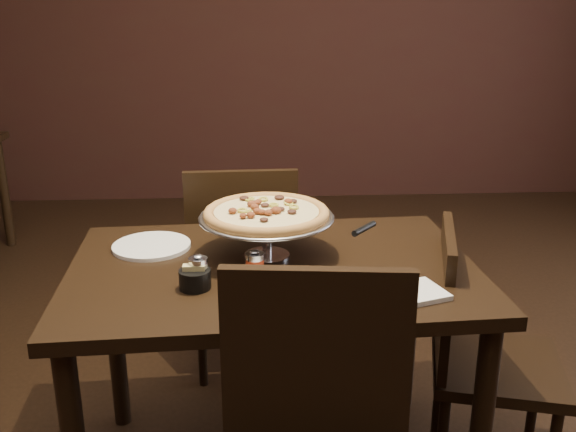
{
  "coord_description": "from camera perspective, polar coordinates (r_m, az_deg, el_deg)",
  "views": [
    {
      "loc": [
        0.01,
        -1.75,
        1.58
      ],
      "look_at": [
        0.12,
        0.16,
        0.94
      ],
      "focal_mm": 40.0,
      "sensor_mm": 36.0,
      "label": 1
    }
  ],
  "objects": [
    {
      "name": "room",
      "position": [
        1.78,
        -1.75,
        12.81
      ],
      "size": [
        6.04,
        7.04,
        2.84
      ],
      "color": "black",
      "rests_on": "ground"
    },
    {
      "name": "dining_table",
      "position": [
        2.06,
        -1.32,
        -7.06
      ],
      "size": [
        1.31,
        0.91,
        0.79
      ],
      "rotation": [
        0.0,
        0.0,
        0.05
      ],
      "color": "black",
      "rests_on": "ground"
    },
    {
      "name": "pizza_stand",
      "position": [
        2.04,
        -1.93,
        0.18
      ],
      "size": [
        0.43,
        0.43,
        0.18
      ],
      "color": "silver",
      "rests_on": "dining_table"
    },
    {
      "name": "parmesan_shaker",
      "position": [
        1.88,
        -7.96,
        -4.87
      ],
      "size": [
        0.06,
        0.06,
        0.1
      ],
      "color": "beige",
      "rests_on": "dining_table"
    },
    {
      "name": "pepper_flake_shaker",
      "position": [
        1.89,
        -2.96,
        -4.49
      ],
      "size": [
        0.06,
        0.06,
        0.1
      ],
      "color": "maroon",
      "rests_on": "dining_table"
    },
    {
      "name": "packet_caddy",
      "position": [
        1.87,
        -8.29,
        -5.5
      ],
      "size": [
        0.09,
        0.09,
        0.07
      ],
      "rotation": [
        0.0,
        0.0,
        -0.04
      ],
      "color": "black",
      "rests_on": "dining_table"
    },
    {
      "name": "napkin_stack",
      "position": [
        1.86,
        11.44,
        -6.65
      ],
      "size": [
        0.18,
        0.18,
        0.02
      ],
      "primitive_type": "cube",
      "rotation": [
        0.0,
        0.0,
        0.33
      ],
      "color": "white",
      "rests_on": "dining_table"
    },
    {
      "name": "plate_left",
      "position": [
        2.2,
        -12.03,
        -2.62
      ],
      "size": [
        0.26,
        0.26,
        0.01
      ],
      "primitive_type": "cylinder",
      "color": "white",
      "rests_on": "dining_table"
    },
    {
      "name": "plate_near",
      "position": [
        1.8,
        -1.22,
        -7.07
      ],
      "size": [
        0.23,
        0.23,
        0.01
      ],
      "primitive_type": "cylinder",
      "color": "white",
      "rests_on": "dining_table"
    },
    {
      "name": "serving_spatula",
      "position": [
        1.92,
        6.78,
        -1.19
      ],
      "size": [
        0.16,
        0.16,
        0.02
      ],
      "rotation": [
        0.0,
        0.0,
        -0.65
      ],
      "color": "silver",
      "rests_on": "pizza_stand"
    },
    {
      "name": "chair_far",
      "position": [
        2.75,
        -4.1,
        -4.11
      ],
      "size": [
        0.46,
        0.46,
        0.96
      ],
      "rotation": [
        0.0,
        0.0,
        3.18
      ],
      "color": "black",
      "rests_on": "ground"
    },
    {
      "name": "chair_side",
      "position": [
        2.26,
        16.41,
        -11.23
      ],
      "size": [
        0.51,
        0.51,
        0.89
      ],
      "rotation": [
        0.0,
        0.0,
        1.32
      ],
      "color": "black",
      "rests_on": "ground"
    }
  ]
}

